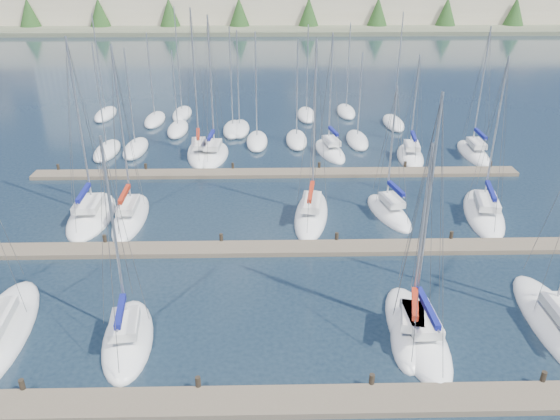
{
  "coord_description": "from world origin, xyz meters",
  "views": [
    {
      "loc": [
        -0.65,
        -16.37,
        18.38
      ],
      "look_at": [
        0.0,
        14.0,
        4.0
      ],
      "focal_mm": 35.0,
      "sensor_mm": 36.0,
      "label": 1
    }
  ],
  "objects_px": {
    "sailboat_m": "(484,213)",
    "sailboat_r": "(474,153)",
    "sailboat_o": "(214,155)",
    "sailboat_k": "(311,214)",
    "sailboat_c": "(128,338)",
    "sailboat_p": "(330,151)",
    "sailboat_h": "(92,215)",
    "sailboat_q": "(410,156)",
    "sailboat_l": "(389,212)",
    "sailboat_d": "(410,331)",
    "sailboat_i": "(131,217)",
    "sailboat_e": "(417,332)",
    "sailboat_f": "(560,327)",
    "sailboat_n": "(200,153)"
  },
  "relations": [
    {
      "from": "sailboat_f",
      "to": "sailboat_h",
      "type": "xyz_separation_m",
      "value": [
        -29.15,
        14.39,
        -0.0
      ]
    },
    {
      "from": "sailboat_o",
      "to": "sailboat_k",
      "type": "xyz_separation_m",
      "value": [
        8.7,
        -13.64,
        -0.0
      ]
    },
    {
      "from": "sailboat_c",
      "to": "sailboat_f",
      "type": "relative_size",
      "value": 0.81
    },
    {
      "from": "sailboat_f",
      "to": "sailboat_e",
      "type": "relative_size",
      "value": 1.07
    },
    {
      "from": "sailboat_i",
      "to": "sailboat_f",
      "type": "distance_m",
      "value": 29.65
    },
    {
      "from": "sailboat_m",
      "to": "sailboat_d",
      "type": "relative_size",
      "value": 1.13
    },
    {
      "from": "sailboat_e",
      "to": "sailboat_d",
      "type": "height_order",
      "value": "sailboat_e"
    },
    {
      "from": "sailboat_o",
      "to": "sailboat_i",
      "type": "bearing_deg",
      "value": -106.03
    },
    {
      "from": "sailboat_m",
      "to": "sailboat_n",
      "type": "bearing_deg",
      "value": 160.41
    },
    {
      "from": "sailboat_c",
      "to": "sailboat_h",
      "type": "height_order",
      "value": "sailboat_h"
    },
    {
      "from": "sailboat_o",
      "to": "sailboat_k",
      "type": "relative_size",
      "value": 1.02
    },
    {
      "from": "sailboat_o",
      "to": "sailboat_m",
      "type": "bearing_deg",
      "value": -27.95
    },
    {
      "from": "sailboat_c",
      "to": "sailboat_m",
      "type": "distance_m",
      "value": 28.1
    },
    {
      "from": "sailboat_d",
      "to": "sailboat_p",
      "type": "bearing_deg",
      "value": 105.71
    },
    {
      "from": "sailboat_e",
      "to": "sailboat_n",
      "type": "xyz_separation_m",
      "value": [
        -14.69,
        28.69,
        0.01
      ]
    },
    {
      "from": "sailboat_p",
      "to": "sailboat_q",
      "type": "xyz_separation_m",
      "value": [
        7.77,
        -1.69,
        -0.01
      ]
    },
    {
      "from": "sailboat_m",
      "to": "sailboat_q",
      "type": "xyz_separation_m",
      "value": [
        -2.58,
        13.06,
        0.0
      ]
    },
    {
      "from": "sailboat_c",
      "to": "sailboat_l",
      "type": "xyz_separation_m",
      "value": [
        16.69,
        14.88,
        -0.0
      ]
    },
    {
      "from": "sailboat_e",
      "to": "sailboat_n",
      "type": "relative_size",
      "value": 0.93
    },
    {
      "from": "sailboat_i",
      "to": "sailboat_p",
      "type": "bearing_deg",
      "value": 39.86
    },
    {
      "from": "sailboat_i",
      "to": "sailboat_e",
      "type": "distance_m",
      "value": 23.24
    },
    {
      "from": "sailboat_l",
      "to": "sailboat_k",
      "type": "bearing_deg",
      "value": 168.89
    },
    {
      "from": "sailboat_c",
      "to": "sailboat_r",
      "type": "bearing_deg",
      "value": 38.07
    },
    {
      "from": "sailboat_c",
      "to": "sailboat_p",
      "type": "bearing_deg",
      "value": 57.75
    },
    {
      "from": "sailboat_d",
      "to": "sailboat_e",
      "type": "bearing_deg",
      "value": -1.02
    },
    {
      "from": "sailboat_n",
      "to": "sailboat_h",
      "type": "bearing_deg",
      "value": -121.88
    },
    {
      "from": "sailboat_o",
      "to": "sailboat_n",
      "type": "height_order",
      "value": "sailboat_n"
    },
    {
      "from": "sailboat_o",
      "to": "sailboat_r",
      "type": "bearing_deg",
      "value": 3.97
    },
    {
      "from": "sailboat_p",
      "to": "sailboat_o",
      "type": "bearing_deg",
      "value": 174.54
    },
    {
      "from": "sailboat_m",
      "to": "sailboat_n",
      "type": "relative_size",
      "value": 0.86
    },
    {
      "from": "sailboat_p",
      "to": "sailboat_d",
      "type": "height_order",
      "value": "sailboat_p"
    },
    {
      "from": "sailboat_r",
      "to": "sailboat_c",
      "type": "bearing_deg",
      "value": -133.56
    },
    {
      "from": "sailboat_k",
      "to": "sailboat_e",
      "type": "xyz_separation_m",
      "value": [
        4.53,
        -14.56,
        -0.01
      ]
    },
    {
      "from": "sailboat_m",
      "to": "sailboat_r",
      "type": "bearing_deg",
      "value": 85.61
    },
    {
      "from": "sailboat_m",
      "to": "sailboat_n",
      "type": "distance_m",
      "value": 27.48
    },
    {
      "from": "sailboat_k",
      "to": "sailboat_f",
      "type": "distance_m",
      "value": 18.89
    },
    {
      "from": "sailboat_q",
      "to": "sailboat_p",
      "type": "bearing_deg",
      "value": 174.74
    },
    {
      "from": "sailboat_n",
      "to": "sailboat_o",
      "type": "bearing_deg",
      "value": -25.19
    },
    {
      "from": "sailboat_h",
      "to": "sailboat_q",
      "type": "xyz_separation_m",
      "value": [
        27.57,
        12.85,
        0.0
      ]
    },
    {
      "from": "sailboat_c",
      "to": "sailboat_k",
      "type": "distance_m",
      "value": 18.2
    },
    {
      "from": "sailboat_m",
      "to": "sailboat_e",
      "type": "relative_size",
      "value": 0.93
    },
    {
      "from": "sailboat_p",
      "to": "sailboat_q",
      "type": "bearing_deg",
      "value": -22.48
    },
    {
      "from": "sailboat_f",
      "to": "sailboat_q",
      "type": "bearing_deg",
      "value": 94.09
    },
    {
      "from": "sailboat_o",
      "to": "sailboat_l",
      "type": "distance_m",
      "value": 19.98
    },
    {
      "from": "sailboat_i",
      "to": "sailboat_q",
      "type": "xyz_separation_m",
      "value": [
        24.52,
        13.16,
        -0.02
      ]
    },
    {
      "from": "sailboat_p",
      "to": "sailboat_i",
      "type": "bearing_deg",
      "value": -148.67
    },
    {
      "from": "sailboat_o",
      "to": "sailboat_d",
      "type": "xyz_separation_m",
      "value": [
        12.9,
        -28.12,
        -0.0
      ]
    },
    {
      "from": "sailboat_r",
      "to": "sailboat_q",
      "type": "bearing_deg",
      "value": -173.13
    },
    {
      "from": "sailboat_m",
      "to": "sailboat_o",
      "type": "bearing_deg",
      "value": 159.67
    },
    {
      "from": "sailboat_k",
      "to": "sailboat_f",
      "type": "relative_size",
      "value": 0.95
    }
  ]
}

